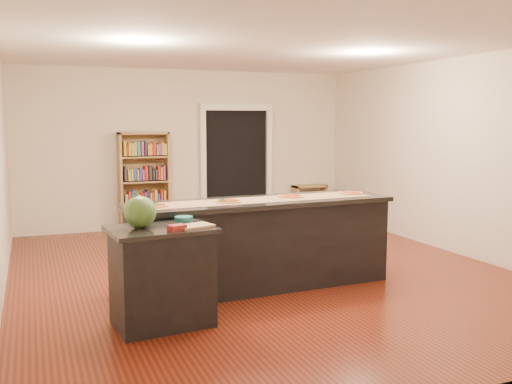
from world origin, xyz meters
name	(u,v)px	position (x,y,z in m)	size (l,w,h in m)	color
room	(262,162)	(0.00, 0.00, 1.40)	(6.00, 7.00, 2.80)	beige
doorway	(236,159)	(0.90, 3.46, 1.20)	(1.40, 0.09, 2.21)	black
kitchen_island	(261,243)	(-0.25, -0.58, 0.51)	(3.07, 0.83, 1.01)	black
side_counter	(162,276)	(-1.57, -1.39, 0.47)	(0.94, 0.69, 0.93)	black
bookshelf	(144,182)	(-0.85, 3.30, 0.86)	(0.86, 0.30, 1.71)	#9E7E4C
low_shelf	(309,202)	(2.35, 3.31, 0.33)	(0.66, 0.28, 0.66)	#9E7E4C
waste_bin	(186,221)	(-0.18, 3.09, 0.15)	(0.21, 0.21, 0.30)	#69C2EA
kraft_paper	(261,200)	(-0.25, -0.59, 1.02)	(2.67, 0.48, 0.00)	#956C4D
watermelon	(140,212)	(-1.76, -1.35, 1.08)	(0.29, 0.29, 0.29)	#144214
cutting_board	(195,226)	(-1.29, -1.50, 0.94)	(0.33, 0.22, 0.02)	tan
package_red	(177,228)	(-1.47, -1.60, 0.96)	(0.15, 0.10, 0.05)	maroon
package_teal	(184,220)	(-1.33, -1.27, 0.97)	(0.18, 0.18, 0.07)	#195966
pizza_a	(155,205)	(-1.48, -0.66, 1.03)	(0.30, 0.30, 0.02)	tan
pizza_b	(228,201)	(-0.66, -0.63, 1.03)	(0.31, 0.31, 0.02)	tan
pizza_c	(291,196)	(0.16, -0.51, 1.03)	(0.30, 0.30, 0.02)	tan
pizza_d	(351,193)	(0.97, -0.51, 1.03)	(0.31, 0.31, 0.02)	tan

